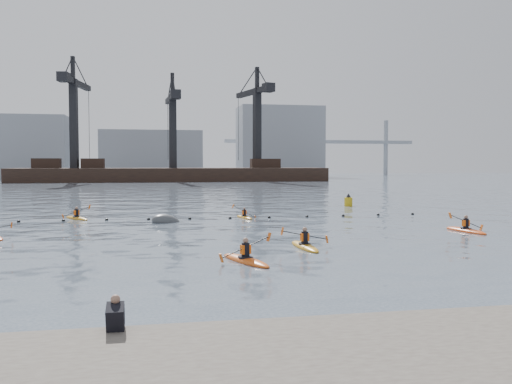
# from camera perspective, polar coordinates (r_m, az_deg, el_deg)

# --- Properties ---
(ground) EXTENTS (400.00, 400.00, 0.00)m
(ground) POSITION_cam_1_polar(r_m,az_deg,el_deg) (18.84, 3.86, -9.67)
(ground) COLOR #3A4754
(ground) RESTS_ON ground
(float_line) EXTENTS (33.24, 0.73, 0.24)m
(float_line) POSITION_cam_1_polar(r_m,az_deg,el_deg) (40.73, -4.89, -2.78)
(float_line) COLOR black
(float_line) RESTS_ON ground
(barge_pier) EXTENTS (72.00, 19.30, 29.50)m
(barge_pier) POSITION_cam_1_polar(r_m,az_deg,el_deg) (127.87, -8.82, 1.97)
(barge_pier) COLOR black
(barge_pier) RESTS_ON ground
(skyline) EXTENTS (141.00, 28.00, 22.00)m
(skyline) POSITION_cam_1_polar(r_m,az_deg,el_deg) (168.27, -8.49, 4.72)
(skyline) COLOR gray
(skyline) RESTS_ON ground
(kayaker_0) EXTENTS (2.38, 3.65, 1.30)m
(kayaker_0) POSITION_cam_1_polar(r_m,az_deg,el_deg) (22.93, -1.10, -7.09)
(kayaker_0) COLOR #D55114
(kayaker_0) RESTS_ON ground
(kayaker_1) EXTENTS (2.44, 3.64, 1.18)m
(kayaker_1) POSITION_cam_1_polar(r_m,az_deg,el_deg) (26.80, 5.15, -5.63)
(kayaker_1) COLOR #C08216
(kayaker_1) RESTS_ON ground
(kayaker_3) EXTENTS (1.99, 2.91, 1.18)m
(kayaker_3) POSITION_cam_1_polar(r_m,az_deg,el_deg) (41.21, -1.24, -2.62)
(kayaker_3) COLOR orange
(kayaker_3) RESTS_ON ground
(kayaker_4) EXTENTS (2.47, 3.63, 1.35)m
(kayaker_4) POSITION_cam_1_polar(r_m,az_deg,el_deg) (35.34, 21.21, -3.73)
(kayaker_4) COLOR #D84714
(kayaker_4) RESTS_ON ground
(kayaker_5) EXTENTS (2.33, 3.11, 1.16)m
(kayaker_5) POSITION_cam_1_polar(r_m,az_deg,el_deg) (42.55, -18.36, -2.58)
(kayaker_5) COLOR orange
(kayaker_5) RESTS_ON ground
(mooring_buoy) EXTENTS (2.68, 2.17, 1.52)m
(mooring_buoy) POSITION_cam_1_polar(r_m,az_deg,el_deg) (38.75, -9.44, -3.15)
(mooring_buoy) COLOR #424447
(mooring_buoy) RESTS_ON ground
(nav_buoy) EXTENTS (0.78, 0.78, 1.43)m
(nav_buoy) POSITION_cam_1_polar(r_m,az_deg,el_deg) (53.36, 9.70, -1.01)
(nav_buoy) COLOR gold
(nav_buoy) RESTS_ON ground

